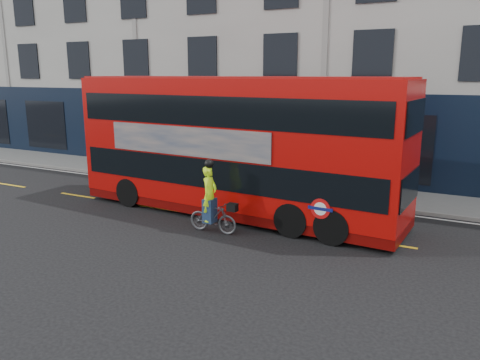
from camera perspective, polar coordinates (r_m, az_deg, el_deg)
The scene contains 8 objects.
ground at distance 14.03m, azimuth -0.30°, elevation -7.07°, with size 120.00×120.00×0.00m, color black.
pavement at distance 19.77m, azimuth 8.37°, elevation -1.12°, with size 60.00×3.00×0.12m, color gray.
kerb at distance 18.40m, azimuth 6.86°, elevation -2.11°, with size 60.00×0.12×0.13m, color gray.
building_terrace at distance 25.54m, azimuth 13.86°, elevation 18.57°, with size 50.00×10.07×15.00m.
road_edge_line at distance 18.14m, azimuth 6.53°, elevation -2.51°, with size 58.00×0.10×0.01m, color silver.
lane_dashes at distance 15.30m, azimuth 2.29°, elevation -5.35°, with size 58.00×0.12×0.01m, color gold, non-canonical shape.
bus at distance 15.88m, azimuth -0.61°, elevation 4.24°, with size 11.78×3.40×4.69m.
cyclist at distance 14.31m, azimuth -3.48°, elevation -3.44°, with size 1.63×0.62×2.28m.
Camera 1 is at (6.05, -11.72, 4.77)m, focal length 35.00 mm.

